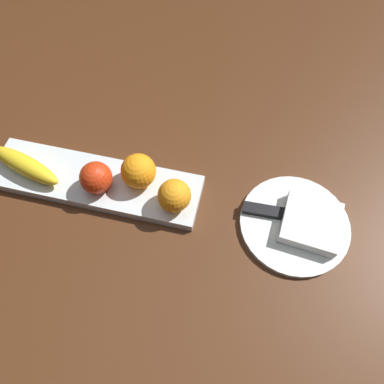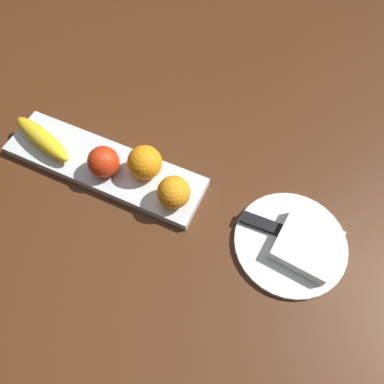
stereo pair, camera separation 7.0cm
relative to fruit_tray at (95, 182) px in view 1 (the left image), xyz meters
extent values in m
plane|color=#4A2813|center=(0.02, 0.03, -0.01)|extent=(2.40, 2.40, 0.00)
cube|color=silver|center=(0.00, 0.00, 0.00)|extent=(0.45, 0.12, 0.02)
sphere|color=red|center=(0.01, -0.01, 0.04)|extent=(0.07, 0.07, 0.07)
ellipsoid|color=yellow|center=(-0.14, -0.01, 0.03)|extent=(0.18, 0.09, 0.04)
sphere|color=orange|center=(0.10, 0.02, 0.05)|extent=(0.07, 0.07, 0.07)
sphere|color=orange|center=(0.18, -0.02, 0.04)|extent=(0.07, 0.07, 0.07)
cylinder|color=white|center=(0.43, 0.00, -0.01)|extent=(0.22, 0.22, 0.01)
cube|color=white|center=(0.45, 0.00, 0.01)|extent=(0.12, 0.12, 0.03)
cube|color=silver|center=(0.42, 0.01, 0.00)|extent=(0.15, 0.03, 0.00)
cube|color=black|center=(0.36, 0.01, 0.01)|extent=(0.09, 0.03, 0.01)
camera|label=1|loc=(0.29, -0.34, 0.65)|focal=33.20mm
camera|label=2|loc=(0.36, -0.31, 0.65)|focal=33.20mm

